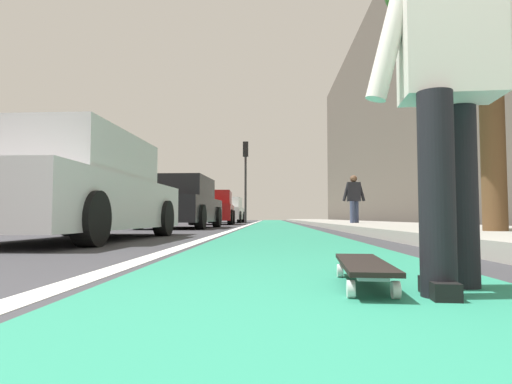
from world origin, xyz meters
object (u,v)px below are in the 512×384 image
object	(u,v)px
skateboard	(363,266)
parked_car_mid	(181,204)
skater_person	(449,72)
parked_car_far	(213,209)
parked_car_end	(227,211)
pedestrian_distant	(354,198)
traffic_light	(246,167)
parked_car_near	(78,190)

from	to	relation	value
skateboard	parked_car_mid	world-z (taller)	parked_car_mid
skateboard	skater_person	bearing A→B (deg)	-113.28
skateboard	parked_car_far	xyz separation A→B (m)	(17.68, 3.00, 0.62)
parked_car_end	pedestrian_distant	xyz separation A→B (m)	(-12.53, -5.19, 0.20)
skater_person	pedestrian_distant	bearing A→B (deg)	-8.69
traffic_light	parked_car_mid	bearing A→B (deg)	173.15
parked_car_far	traffic_light	xyz separation A→B (m)	(3.77, -1.23, 2.30)
parked_car_near	parked_car_mid	distance (m)	6.82
parked_car_near	parked_car_far	world-z (taller)	parked_car_far
skateboard	parked_car_far	distance (m)	17.94
parked_car_near	parked_car_end	distance (m)	20.28
parked_car_near	traffic_light	xyz separation A→B (m)	(17.45, -1.34, 2.32)
parked_car_mid	parked_car_end	world-z (taller)	parked_car_end
traffic_light	pedestrian_distant	bearing A→B (deg)	-157.94
skater_person	traffic_light	size ratio (longest dim) A/B	0.37
parked_car_near	traffic_light	distance (m)	17.66
parked_car_far	parked_car_mid	bearing A→B (deg)	179.62
parked_car_near	parked_car_mid	world-z (taller)	parked_car_mid
skateboard	parked_car_near	distance (m)	5.10
skateboard	pedestrian_distant	world-z (taller)	pedestrian_distant
skater_person	pedestrian_distant	distance (m)	12.03
parked_car_mid	pedestrian_distant	size ratio (longest dim) A/B	2.73
parked_car_far	traffic_light	world-z (taller)	traffic_light
skater_person	traffic_light	xyz separation A→B (m)	(21.60, 2.12, 2.08)
skater_person	pedestrian_distant	xyz separation A→B (m)	(11.89, -1.82, -0.01)
skateboard	pedestrian_distant	distance (m)	11.97
parked_car_near	skateboard	bearing A→B (deg)	-142.15
parked_car_near	parked_car_far	bearing A→B (deg)	-0.44
parked_car_mid	pedestrian_distant	xyz separation A→B (m)	(0.93, -5.21, 0.21)
parked_car_mid	parked_car_far	bearing A→B (deg)	-0.38
parked_car_end	traffic_light	xyz separation A→B (m)	(-2.83, -1.26, 2.29)
parked_car_mid	parked_car_end	distance (m)	13.46
parked_car_far	traffic_light	size ratio (longest dim) A/B	0.96
skateboard	parked_car_end	world-z (taller)	parked_car_end
parked_car_far	pedestrian_distant	xyz separation A→B (m)	(-5.94, -5.17, 0.22)
skater_person	parked_car_far	xyz separation A→B (m)	(17.83, 3.35, -0.22)
parked_car_end	pedestrian_distant	world-z (taller)	pedestrian_distant
parked_car_far	parked_car_end	distance (m)	6.60
traffic_light	skater_person	bearing A→B (deg)	-174.41
parked_car_end	pedestrian_distant	size ratio (longest dim) A/B	2.74
parked_car_mid	parked_car_end	xyz separation A→B (m)	(13.46, -0.02, 0.01)
parked_car_near	parked_car_end	bearing A→B (deg)	-0.23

